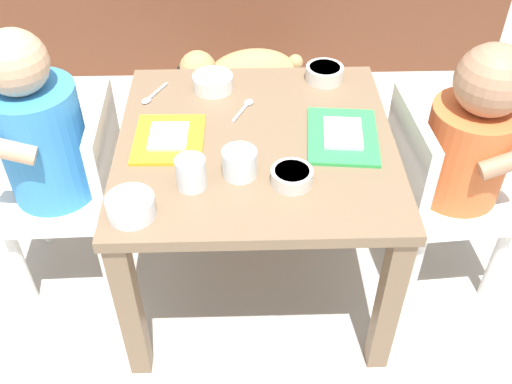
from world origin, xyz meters
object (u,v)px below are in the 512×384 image
object	(u,v)px
dog	(243,77)
veggie_bowl_near	(324,73)
water_cup_right	(240,164)
spoon_by_right_tray	(152,95)
seated_child_right	(464,146)
seated_child_left	(47,142)
cereal_bowl_left_side	(131,206)
food_tray_right	(342,134)
veggie_bowl_far	(292,176)
dining_table	(256,164)
food_tray_left	(169,137)
water_cup_left	(191,175)
spoon_by_left_tray	(244,108)
cereal_bowl_right_side	(213,82)

from	to	relation	value
dog	veggie_bowl_near	size ratio (longest dim) A/B	4.48
water_cup_right	spoon_by_right_tray	size ratio (longest dim) A/B	0.74
seated_child_right	dog	world-z (taller)	seated_child_right
seated_child_left	cereal_bowl_left_side	world-z (taller)	seated_child_left
food_tray_right	veggie_bowl_far	xyz separation A→B (m)	(-0.12, -0.15, 0.01)
dining_table	seated_child_right	distance (m)	0.46
dog	food_tray_left	bearing A→B (deg)	-103.82
cereal_bowl_left_side	water_cup_left	bearing A→B (deg)	36.66
dog	spoon_by_left_tray	distance (m)	0.60
food_tray_left	spoon_by_right_tray	bearing A→B (deg)	107.34
food_tray_left	food_tray_right	size ratio (longest dim) A/B	0.82
dog	veggie_bowl_near	xyz separation A→B (m)	(0.19, -0.43, 0.26)
food_tray_right	cereal_bowl_right_side	world-z (taller)	cereal_bowl_right_side
cereal_bowl_left_side	spoon_by_left_tray	world-z (taller)	cereal_bowl_left_side
cereal_bowl_left_side	veggie_bowl_far	distance (m)	0.31
spoon_by_right_tray	veggie_bowl_far	bearing A→B (deg)	-46.35
spoon_by_right_tray	cereal_bowl_right_side	bearing A→B (deg)	11.87
food_tray_left	water_cup_right	world-z (taller)	water_cup_right
water_cup_left	cereal_bowl_left_side	xyz separation A→B (m)	(-0.11, -0.08, -0.01)
food_tray_right	water_cup_left	bearing A→B (deg)	-154.18
water_cup_right	cereal_bowl_right_side	size ratio (longest dim) A/B	0.73
water_cup_left	cereal_bowl_right_side	world-z (taller)	water_cup_left
seated_child_right	food_tray_left	bearing A→B (deg)	-179.89
seated_child_right	food_tray_left	world-z (taller)	seated_child_right
cereal_bowl_left_side	veggie_bowl_far	bearing A→B (deg)	15.26
dog	spoon_by_left_tray	size ratio (longest dim) A/B	4.27
dog	water_cup_right	distance (m)	0.82
veggie_bowl_near	veggie_bowl_far	size ratio (longest dim) A/B	1.10
food_tray_left	veggie_bowl_far	xyz separation A→B (m)	(0.25, -0.15, 0.01)
veggie_bowl_far	dining_table	bearing A→B (deg)	114.40
food_tray_right	seated_child_left	bearing A→B (deg)	177.11
water_cup_left	veggie_bowl_far	size ratio (longest dim) A/B	0.77
food_tray_right	cereal_bowl_left_side	bearing A→B (deg)	-151.21
dog	water_cup_left	size ratio (longest dim) A/B	6.42
water_cup_right	cereal_bowl_left_side	world-z (taller)	water_cup_right
water_cup_right	spoon_by_left_tray	size ratio (longest dim) A/B	0.73
dining_table	dog	xyz separation A→B (m)	(-0.02, 0.67, -0.17)
seated_child_left	water_cup_right	size ratio (longest dim) A/B	9.67
seated_child_left	food_tray_left	bearing A→B (deg)	-6.79
cereal_bowl_left_side	veggie_bowl_far	size ratio (longest dim) A/B	1.08
spoon_by_right_tray	seated_child_right	bearing A→B (deg)	-13.57
seated_child_right	water_cup_right	xyz separation A→B (m)	(-0.49, -0.12, 0.06)
cereal_bowl_left_side	seated_child_right	bearing A→B (deg)	18.50
spoon_by_left_tray	spoon_by_right_tray	distance (m)	0.22
food_tray_left	veggie_bowl_far	size ratio (longest dim) A/B	2.12
spoon_by_left_tray	cereal_bowl_right_side	bearing A→B (deg)	129.69
seated_child_right	water_cup_left	distance (m)	0.61
seated_child_right	water_cup_left	xyz separation A→B (m)	(-0.58, -0.15, 0.06)
dining_table	water_cup_left	distance (m)	0.22
cereal_bowl_right_side	cereal_bowl_left_side	size ratio (longest dim) A/B	1.07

